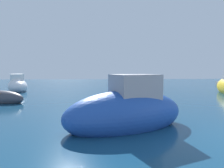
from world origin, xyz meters
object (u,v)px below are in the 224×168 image
object	(u,v)px
moored_boat_1	(132,87)
moored_boat_3	(17,86)
moored_boat_4	(127,112)
moored_boat_2	(1,98)

from	to	relation	value
moored_boat_1	moored_boat_3	size ratio (longest dim) A/B	1.18
moored_boat_4	moored_boat_1	bearing A→B (deg)	-122.18
moored_boat_1	moored_boat_3	world-z (taller)	moored_boat_1
moored_boat_2	moored_boat_3	size ratio (longest dim) A/B	0.73
moored_boat_2	moored_boat_4	world-z (taller)	moored_boat_4
moored_boat_1	moored_boat_2	world-z (taller)	moored_boat_1
moored_boat_2	moored_boat_3	xyz separation A→B (m)	(-1.80, 7.36, 0.24)
moored_boat_1	moored_boat_4	xyz separation A→B (m)	(-1.92, -11.10, 0.02)
moored_boat_3	moored_boat_2	bearing A→B (deg)	-12.51
moored_boat_3	moored_boat_1	bearing A→B (deg)	52.02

